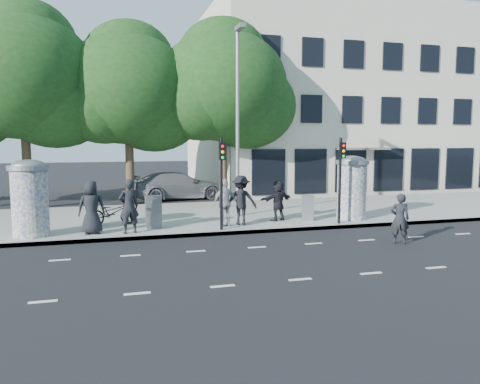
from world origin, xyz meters
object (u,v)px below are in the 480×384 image
object	(u,v)px
ped_b	(129,206)
cabinet_right	(308,208)
man_road	(400,219)
cabinet_left	(153,212)
traffic_pole_far	(341,171)
bicycle	(112,212)
traffic_pole_near	(222,174)
ad_column_right	(352,186)
ped_a	(91,207)
ped_d	(241,200)
car_right	(178,186)
ped_f	(278,200)
ped_e	(225,203)
ad_column_left	(30,196)
street_lamp	(238,108)

from	to	relation	value
ped_b	cabinet_right	world-z (taller)	ped_b
man_road	cabinet_left	xyz separation A→B (m)	(-7.77, 4.24, -0.09)
traffic_pole_far	cabinet_right	bearing A→B (deg)	130.03
bicycle	traffic_pole_near	bearing A→B (deg)	-126.60
ad_column_right	ped_a	world-z (taller)	ad_column_right
ped_d	man_road	distance (m)	5.95
traffic_pole_near	cabinet_left	bearing A→B (deg)	155.16
ped_d	cabinet_right	bearing A→B (deg)	-166.01
traffic_pole_far	car_right	size ratio (longest dim) A/B	0.62
ped_f	man_road	xyz separation A→B (m)	(2.70, -4.43, -0.14)
bicycle	car_right	size ratio (longest dim) A/B	0.35
ped_e	ped_f	bearing A→B (deg)	175.76
ped_e	cabinet_right	bearing A→B (deg)	167.13
ad_column_left	cabinet_left	bearing A→B (deg)	5.39
ad_column_right	ped_f	distance (m)	3.19
cabinet_left	traffic_pole_far	bearing A→B (deg)	-11.22
ad_column_left	ad_column_right	bearing A→B (deg)	0.92
bicycle	ad_column_right	bearing A→B (deg)	-105.20
ped_a	bicycle	bearing A→B (deg)	-115.09
ad_column_right	traffic_pole_far	size ratio (longest dim) A/B	0.78
ped_e	ped_f	size ratio (longest dim) A/B	1.10
ped_a	car_right	bearing A→B (deg)	-115.22
cabinet_right	cabinet_left	bearing A→B (deg)	-159.09
ad_column_left	bicycle	distance (m)	3.18
traffic_pole_near	ped_e	world-z (taller)	traffic_pole_near
ped_d	cabinet_right	world-z (taller)	ped_d
ad_column_right	ped_a	size ratio (longest dim) A/B	1.39
traffic_pole_far	man_road	bearing A→B (deg)	-79.51
cabinet_left	ad_column_left	bearing A→B (deg)	-177.10
traffic_pole_far	bicycle	bearing A→B (deg)	166.37
street_lamp	ped_a	bearing A→B (deg)	-158.99
traffic_pole_far	ped_e	xyz separation A→B (m)	(-4.52, 0.64, -1.16)
ped_a	cabinet_left	distance (m)	2.30
traffic_pole_far	bicycle	xyz separation A→B (m)	(-8.69, 2.11, -1.58)
ped_e	car_right	distance (m)	9.71
ped_a	ped_e	distance (m)	4.87
ped_d	man_road	bearing A→B (deg)	147.71
ped_e	man_road	bearing A→B (deg)	123.85
street_lamp	ped_b	distance (m)	6.49
cabinet_left	street_lamp	bearing A→B (deg)	22.16
traffic_pole_near	ped_b	xyz separation A→B (m)	(-3.31, 0.30, -1.11)
ad_column_left	ped_f	bearing A→B (deg)	3.66
ped_e	ped_f	xyz separation A→B (m)	(2.40, 0.66, -0.08)
ped_e	bicycle	xyz separation A→B (m)	(-4.17, 1.47, -0.42)
traffic_pole_near	ped_a	world-z (taller)	traffic_pole_near
ad_column_left	cabinet_left	xyz separation A→B (m)	(4.21, 0.40, -0.78)
street_lamp	cabinet_left	distance (m)	5.80
man_road	cabinet_left	size ratio (longest dim) A/B	1.40
ped_b	cabinet_right	xyz separation A→B (m)	(7.21, 0.77, -0.46)
ad_column_right	cabinet_left	xyz separation A→B (m)	(-8.19, 0.20, -0.78)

